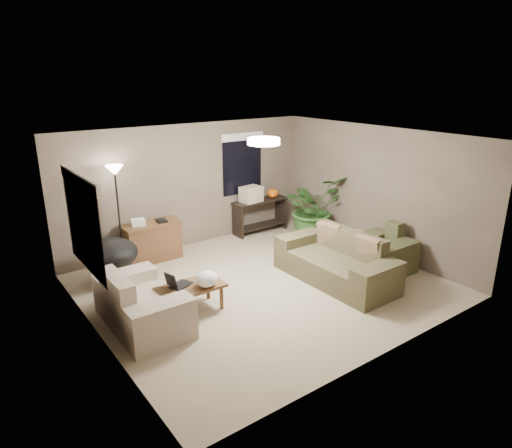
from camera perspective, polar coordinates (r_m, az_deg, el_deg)
room_shell at (r=7.36m, az=0.92°, el=1.08°), size 5.50×5.50×5.50m
main_sofa at (r=8.03m, az=10.05°, el=-4.97°), size 0.95×2.20×0.85m
throw_pillows at (r=8.07m, az=11.45°, el=-2.21°), size 0.32×1.38×0.47m
loveseat at (r=6.76m, az=-14.26°, el=-9.94°), size 0.90×1.60×0.85m
armchair at (r=8.62m, az=15.34°, el=-3.68°), size 0.95×1.00×0.85m
coffee_table at (r=6.95m, az=-8.21°, el=-8.15°), size 1.00×0.55×0.42m
laptop at (r=6.91m, az=-9.89°, el=-7.28°), size 0.42×0.34×0.24m
plastic_bag at (r=6.83m, az=-6.19°, el=-6.84°), size 0.42×0.40×0.24m
desk at (r=8.93m, az=-12.84°, el=-2.14°), size 1.10×0.50×0.75m
desk_papers at (r=8.73m, az=-13.94°, el=0.24°), size 0.70×0.30×0.12m
console_table at (r=10.25m, az=0.52°, el=1.35°), size 1.30×0.40×0.75m
pumpkin at (r=10.34m, az=2.09°, el=3.89°), size 0.27×0.27×0.21m
cardboard_box at (r=9.98m, az=-0.62°, el=3.74°), size 0.48×0.38×0.34m
papasan_chair at (r=8.09m, az=-17.65°, el=-4.10°), size 1.03×1.03×0.80m
floor_lamp at (r=8.43m, az=-17.13°, el=4.95°), size 0.32×0.32×1.91m
ceiling_fixture at (r=7.10m, az=0.97°, el=10.29°), size 0.50×0.50×0.10m
houseplant at (r=9.87m, az=7.04°, el=1.18°), size 1.25×1.39×1.09m
cat_scratching_post at (r=9.21m, az=12.49°, el=-2.57°), size 0.32×0.32×0.50m
window_left at (r=6.32m, az=-20.99°, el=1.95°), size 0.05×1.56×1.33m
window_back at (r=9.94m, az=-1.71°, el=8.80°), size 1.06×0.05×1.33m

